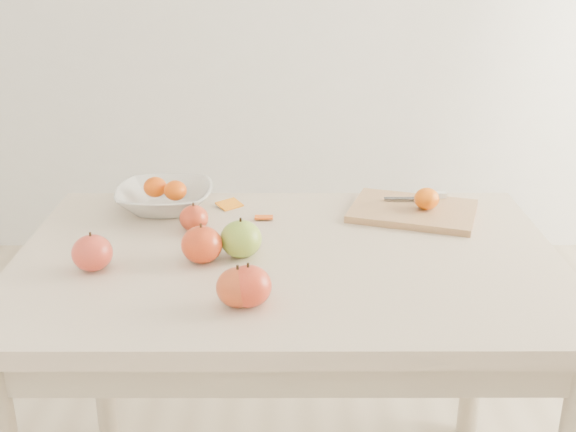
{
  "coord_description": "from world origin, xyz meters",
  "views": [
    {
      "loc": [
        -0.0,
        -1.45,
        1.41
      ],
      "look_at": [
        0.0,
        0.05,
        0.82
      ],
      "focal_mm": 45.0,
      "sensor_mm": 36.0,
      "label": 1
    }
  ],
  "objects": [
    {
      "name": "bowl_tangerine_far",
      "position": [
        -0.28,
        0.26,
        0.81
      ],
      "size": [
        0.06,
        0.06,
        0.05
      ],
      "primitive_type": "ellipsoid",
      "color": "#E36008",
      "rests_on": "fruit_bowl"
    },
    {
      "name": "apple_red_c",
      "position": [
        -0.07,
        -0.23,
        0.79
      ],
      "size": [
        0.09,
        0.09,
        0.08
      ],
      "primitive_type": "ellipsoid",
      "color": "#950203",
      "rests_on": "table"
    },
    {
      "name": "table",
      "position": [
        0.0,
        0.0,
        0.65
      ],
      "size": [
        1.2,
        0.8,
        0.75
      ],
      "color": "beige",
      "rests_on": "ground"
    },
    {
      "name": "orange_peel_b",
      "position": [
        -0.06,
        0.21,
        0.75
      ],
      "size": [
        0.05,
        0.04,
        0.01
      ],
      "primitive_type": "cube",
      "rotation": [
        -0.14,
        0.0,
        -0.0
      ],
      "color": "#DF520F",
      "rests_on": "table"
    },
    {
      "name": "apple_green",
      "position": [
        -0.1,
        -0.01,
        0.79
      ],
      "size": [
        0.09,
        0.09,
        0.08
      ],
      "primitive_type": "ellipsoid",
      "color": "#628F1C",
      "rests_on": "table"
    },
    {
      "name": "cutting_board",
      "position": [
        0.31,
        0.24,
        0.76
      ],
      "size": [
        0.36,
        0.3,
        0.02
      ],
      "primitive_type": "cube",
      "rotation": [
        0.0,
        0.0,
        -0.31
      ],
      "color": "#A98554",
      "rests_on": "table"
    },
    {
      "name": "apple_red_d",
      "position": [
        -0.41,
        -0.08,
        0.79
      ],
      "size": [
        0.09,
        0.09,
        0.08
      ],
      "primitive_type": "ellipsoid",
      "color": "#A61921",
      "rests_on": "table"
    },
    {
      "name": "board_tangerine",
      "position": [
        0.34,
        0.23,
        0.8
      ],
      "size": [
        0.06,
        0.06,
        0.05
      ],
      "primitive_type": "ellipsoid",
      "color": "#D04E07",
      "rests_on": "cutting_board"
    },
    {
      "name": "apple_red_e",
      "position": [
        -0.09,
        -0.24,
        0.79
      ],
      "size": [
        0.08,
        0.08,
        0.08
      ],
      "primitive_type": "ellipsoid",
      "color": "maroon",
      "rests_on": "table"
    },
    {
      "name": "fruit_bowl",
      "position": [
        -0.31,
        0.28,
        0.78
      ],
      "size": [
        0.24,
        0.24,
        0.06
      ],
      "primitive_type": "imported",
      "color": "silver",
      "rests_on": "table"
    },
    {
      "name": "bowl_tangerine_near",
      "position": [
        -0.34,
        0.29,
        0.81
      ],
      "size": [
        0.06,
        0.06,
        0.05
      ],
      "primitive_type": "ellipsoid",
      "color": "#DF4B07",
      "rests_on": "fruit_bowl"
    },
    {
      "name": "paring_knife",
      "position": [
        0.36,
        0.31,
        0.78
      ],
      "size": [
        0.17,
        0.04,
        0.01
      ],
      "color": "white",
      "rests_on": "cutting_board"
    },
    {
      "name": "orange_peel_a",
      "position": [
        -0.15,
        0.29,
        0.75
      ],
      "size": [
        0.07,
        0.07,
        0.01
      ],
      "primitive_type": "cube",
      "rotation": [
        0.21,
        0.0,
        0.7
      ],
      "color": "orange",
      "rests_on": "table"
    },
    {
      "name": "apple_red_b",
      "position": [
        -0.18,
        -0.04,
        0.79
      ],
      "size": [
        0.09,
        0.09,
        0.08
      ],
      "primitive_type": "ellipsoid",
      "color": "#9C110C",
      "rests_on": "table"
    },
    {
      "name": "apple_red_a",
      "position": [
        -0.22,
        0.14,
        0.78
      ],
      "size": [
        0.07,
        0.07,
        0.06
      ],
      "primitive_type": "ellipsoid",
      "color": "maroon",
      "rests_on": "table"
    }
  ]
}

